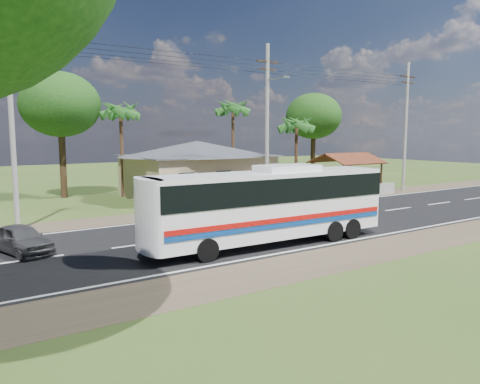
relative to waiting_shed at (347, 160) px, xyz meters
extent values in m
plane|color=#314C1B|center=(-13.00, -8.50, -2.73)|extent=(120.00, 120.00, 0.00)
cube|color=black|center=(-13.00, -8.50, -2.72)|extent=(120.00, 10.00, 0.02)
cube|color=brown|center=(-13.00, -2.00, -2.72)|extent=(120.00, 3.00, 0.01)
cube|color=brown|center=(-13.00, -15.00, -2.72)|extent=(120.00, 3.00, 0.01)
cube|color=silver|center=(-13.00, -3.80, -2.70)|extent=(120.00, 0.15, 0.01)
cube|color=silver|center=(-13.00, -13.20, -2.70)|extent=(120.00, 0.15, 0.01)
cube|color=silver|center=(-13.00, -8.50, -2.70)|extent=(120.00, 0.15, 0.01)
cube|color=#C9AF86|center=(-12.00, 4.50, -1.13)|extent=(10.00, 8.00, 3.20)
cube|color=#4C4F54|center=(-12.00, 4.50, 0.52)|extent=(10.60, 8.60, 0.10)
pyramid|color=#4C4F54|center=(-12.00, 4.50, 1.67)|extent=(12.40, 10.00, 1.20)
cube|color=black|center=(-15.00, 0.48, -1.03)|extent=(1.20, 0.08, 1.20)
cube|color=black|center=(-12.00, 0.48, -1.03)|extent=(1.20, 0.08, 1.20)
cube|color=black|center=(-9.00, 0.48, -1.03)|extent=(1.20, 0.08, 1.20)
cylinder|color=#3A2515|center=(-2.30, -1.80, -1.43)|extent=(0.16, 0.16, 2.60)
cylinder|color=#3A2515|center=(-2.30, 1.80, -1.43)|extent=(0.16, 0.16, 2.60)
cylinder|color=#3A2515|center=(2.30, -1.80, -1.43)|extent=(0.16, 0.16, 2.60)
cylinder|color=#3A2515|center=(2.30, 1.80, -1.43)|extent=(0.16, 0.16, 2.60)
cube|color=maroon|center=(0.00, -1.10, 0.17)|extent=(5.20, 2.28, 0.90)
cube|color=maroon|center=(0.00, 1.10, 0.17)|extent=(5.20, 2.28, 0.90)
cube|color=#3A2515|center=(0.00, 0.00, 0.52)|extent=(5.20, 0.12, 0.12)
cube|color=#9E9E99|center=(-1.00, -2.90, -2.28)|extent=(7.00, 0.30, 0.90)
cylinder|color=#9E9E99|center=(-26.00, -2.00, 2.77)|extent=(0.26, 0.26, 11.00)
cube|color=#3A2515|center=(-26.00, -2.00, 7.07)|extent=(1.80, 0.12, 0.12)
cube|color=#3A2515|center=(-26.00, -2.00, 6.57)|extent=(1.40, 0.10, 0.10)
cylinder|color=#9E9E99|center=(-10.00, -2.00, 2.77)|extent=(0.26, 0.26, 11.00)
cube|color=#3A2515|center=(-10.00, -2.00, 7.07)|extent=(1.80, 0.12, 0.12)
cube|color=#3A2515|center=(-10.00, -2.00, 6.57)|extent=(1.40, 0.10, 0.10)
cylinder|color=#9E9E99|center=(5.00, -2.00, 2.77)|extent=(0.26, 0.26, 11.00)
cube|color=#3A2515|center=(5.00, -2.00, 7.07)|extent=(1.80, 0.12, 0.12)
cube|color=#3A2515|center=(5.00, -2.00, 6.57)|extent=(1.40, 0.10, 0.10)
cylinder|color=gray|center=(-10.00, -3.00, 5.87)|extent=(0.08, 2.00, 0.08)
cube|color=gray|center=(-10.00, -4.00, 5.87)|extent=(0.50, 0.18, 0.12)
cylinder|color=black|center=(-18.00, -2.00, 6.87)|extent=(16.00, 0.02, 0.02)
cylinder|color=black|center=(-2.50, -2.00, 6.87)|extent=(15.00, 0.02, 0.02)
cylinder|color=#47301E|center=(-3.50, 2.50, 0.27)|extent=(0.28, 0.28, 6.00)
cylinder|color=#47301E|center=(-7.00, 7.00, 1.02)|extent=(0.28, 0.28, 7.50)
cylinder|color=#47301E|center=(-17.00, 7.50, 0.77)|extent=(0.28, 0.28, 7.00)
cylinder|color=#47301E|center=(-21.00, 9.50, 0.25)|extent=(0.50, 0.50, 5.95)
ellipsoid|color=#123D10|center=(-21.00, 9.50, 4.42)|extent=(6.00, 6.00, 4.92)
cylinder|color=#47301E|center=(3.00, 7.50, 0.07)|extent=(0.50, 0.50, 5.60)
ellipsoid|color=#123D10|center=(3.00, 7.50, 3.99)|extent=(5.60, 5.60, 4.59)
cube|color=white|center=(-17.04, -11.63, -0.88)|extent=(11.42, 2.69, 2.84)
cube|color=black|center=(-17.04, -11.63, -0.17)|extent=(11.47, 2.75, 1.04)
cube|color=black|center=(-22.71, -11.46, -0.50)|extent=(0.18, 2.18, 1.70)
cube|color=#AE0D0A|center=(-17.07, -12.83, -1.40)|extent=(11.17, 0.36, 0.21)
cube|color=navy|center=(-17.07, -12.83, -1.64)|extent=(11.17, 0.36, 0.21)
cube|color=white|center=(-16.09, -11.65, 0.68)|extent=(2.88, 1.60, 0.28)
cylinder|color=black|center=(-20.85, -12.61, -2.26)|extent=(0.96, 0.36, 0.95)
cylinder|color=black|center=(-20.79, -10.43, -2.26)|extent=(0.96, 0.36, 0.95)
cylinder|color=black|center=(-14.23, -12.80, -2.26)|extent=(0.96, 0.36, 0.95)
cylinder|color=black|center=(-14.17, -10.62, -2.26)|extent=(0.96, 0.36, 0.95)
cylinder|color=black|center=(-13.09, -12.83, -2.26)|extent=(0.96, 0.36, 0.95)
cylinder|color=black|center=(-13.03, -10.65, -2.26)|extent=(0.96, 0.36, 0.95)
imported|color=black|center=(-2.03, -2.99, -2.27)|extent=(1.77, 0.72, 0.91)
imported|color=navy|center=(-3.35, -3.44, -1.91)|extent=(0.61, 0.41, 1.64)
imported|color=#2E2E31|center=(-26.62, -7.17, -2.12)|extent=(2.40, 3.83, 1.22)
camera|label=1|loc=(-29.57, -28.05, 2.23)|focal=35.00mm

